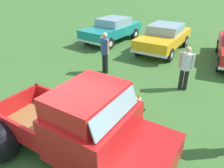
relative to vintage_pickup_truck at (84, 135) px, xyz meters
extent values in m
plane|color=#3D6B2D|center=(-0.39, 0.01, -0.76)|extent=(80.00, 80.00, 0.00)
cylinder|color=black|center=(1.09, 0.84, -0.38)|extent=(0.77, 0.24, 0.76)
cylinder|color=silver|center=(1.09, 0.84, -0.38)|extent=(0.35, 0.24, 0.34)
cylinder|color=black|center=(-1.71, 0.92, -0.38)|extent=(0.77, 0.24, 0.76)
cylinder|color=silver|center=(-1.71, 0.92, -0.38)|extent=(0.35, 0.24, 0.34)
cylinder|color=black|center=(-1.76, -0.82, -0.38)|extent=(0.77, 0.24, 0.76)
cylinder|color=silver|center=(-1.76, -0.82, -0.38)|extent=(0.35, 0.24, 0.34)
sphere|color=black|center=(-1.71, 0.97, -0.32)|extent=(0.99, 0.99, 0.96)
sphere|color=black|center=(-1.76, -0.87, -0.32)|extent=(0.99, 0.99, 0.96)
cube|color=olive|center=(-1.34, 0.04, -0.22)|extent=(2.10, 1.60, 0.04)
cube|color=red|center=(-1.32, 0.77, 0.01)|extent=(2.05, 0.14, 0.50)
cube|color=red|center=(-1.36, -0.69, 0.01)|extent=(2.05, 0.14, 0.50)
cube|color=red|center=(-0.35, 0.01, 0.01)|extent=(0.13, 1.54, 0.50)
cube|color=red|center=(-2.32, 0.07, 0.01)|extent=(0.13, 1.54, 0.50)
cube|color=red|center=(0.26, -0.01, 0.24)|extent=(1.50, 1.74, 0.95)
cube|color=red|center=(0.16, 0.00, 0.94)|extent=(1.20, 1.57, 0.45)
cube|color=#8CADB7|center=(0.81, -0.02, 0.92)|extent=(0.19, 1.46, 0.38)
cube|color=red|center=(1.31, -0.04, 0.04)|extent=(1.30, 1.66, 0.55)
sphere|color=black|center=(1.09, 0.87, -0.34)|extent=(0.95, 0.95, 0.92)
cube|color=silver|center=(-2.63, 0.08, -0.30)|extent=(0.18, 1.98, 0.14)
sphere|color=red|center=(-2.56, 0.87, -0.12)|extent=(0.11, 0.11, 0.11)
cylinder|color=black|center=(-3.76, 7.30, -0.43)|extent=(0.27, 0.68, 0.66)
cylinder|color=silver|center=(-3.76, 7.30, -0.43)|extent=(0.24, 0.32, 0.30)
cylinder|color=black|center=(-5.43, 7.47, -0.43)|extent=(0.27, 0.68, 0.66)
cylinder|color=silver|center=(-5.43, 7.47, -0.43)|extent=(0.24, 0.32, 0.30)
cylinder|color=black|center=(-3.48, 10.06, -0.43)|extent=(0.27, 0.68, 0.66)
cylinder|color=silver|center=(-3.48, 10.06, -0.43)|extent=(0.24, 0.32, 0.30)
cylinder|color=black|center=(-5.15, 10.22, -0.43)|extent=(0.27, 0.68, 0.66)
cylinder|color=silver|center=(-5.15, 10.22, -0.43)|extent=(0.24, 0.32, 0.30)
cube|color=teal|center=(-4.45, 8.76, -0.05)|extent=(2.22, 4.49, 0.55)
cube|color=#8CADB7|center=(-4.44, 8.93, 0.45)|extent=(1.73, 1.97, 0.45)
cube|color=silver|center=(-4.24, 10.87, -0.31)|extent=(1.86, 0.29, 0.12)
cube|color=silver|center=(-4.67, 6.65, -0.31)|extent=(1.86, 0.29, 0.12)
cylinder|color=black|center=(-0.24, 7.18, -0.43)|extent=(0.21, 0.66, 0.66)
cylinder|color=silver|center=(-0.24, 7.18, -0.43)|extent=(0.22, 0.30, 0.30)
cylinder|color=black|center=(-1.93, 7.21, -0.43)|extent=(0.21, 0.66, 0.66)
cylinder|color=silver|center=(-1.93, 7.21, -0.43)|extent=(0.22, 0.30, 0.30)
cylinder|color=black|center=(-0.19, 9.94, -0.43)|extent=(0.21, 0.66, 0.66)
cylinder|color=silver|center=(-0.19, 9.94, -0.43)|extent=(0.22, 0.30, 0.30)
cylinder|color=black|center=(-1.88, 9.97, -0.43)|extent=(0.21, 0.66, 0.66)
cylinder|color=silver|center=(-1.88, 9.97, -0.43)|extent=(0.22, 0.30, 0.30)
cube|color=#F2A819|center=(-1.06, 8.58, -0.05)|extent=(1.89, 4.35, 0.55)
cube|color=#8CADB7|center=(-1.06, 8.75, 0.45)|extent=(1.61, 1.84, 0.45)
cube|color=silver|center=(-1.02, 10.69, -0.31)|extent=(1.87, 0.13, 0.12)
cube|color=silver|center=(-1.10, 6.46, -0.31)|extent=(1.87, 0.13, 0.12)
cylinder|color=black|center=(1.99, 7.10, -0.43)|extent=(0.28, 0.68, 0.66)
cylinder|color=silver|center=(1.99, 7.10, -0.43)|extent=(0.25, 0.32, 0.30)
cylinder|color=black|center=(1.61, 9.96, -0.43)|extent=(0.28, 0.68, 0.66)
cylinder|color=silver|center=(1.61, 9.96, -0.43)|extent=(0.25, 0.32, 0.30)
cylinder|color=black|center=(-2.33, 4.47, -0.33)|extent=(0.19, 0.19, 0.85)
cylinder|color=black|center=(-2.17, 4.41, -0.33)|extent=(0.19, 0.19, 0.85)
cylinder|color=#334C8C|center=(-2.25, 4.44, 0.42)|extent=(0.44, 0.44, 0.64)
cylinder|color=#DBAD84|center=(-2.46, 4.52, 0.45)|extent=(0.12, 0.12, 0.61)
cylinder|color=#DBAD84|center=(-2.05, 4.36, 0.45)|extent=(0.12, 0.12, 0.61)
sphere|color=#DBAD84|center=(-2.25, 4.44, 0.88)|extent=(0.30, 0.30, 0.23)
cylinder|color=black|center=(1.12, 4.62, -0.36)|extent=(0.16, 0.16, 0.80)
cylinder|color=black|center=(0.95, 4.61, -0.36)|extent=(0.16, 0.16, 0.80)
cylinder|color=silver|center=(1.04, 4.61, 0.34)|extent=(0.36, 0.36, 0.60)
cylinder|color=silver|center=(1.26, 4.63, 0.37)|extent=(0.10, 0.10, 0.57)
cylinder|color=#DBAD84|center=(0.82, 4.60, 0.37)|extent=(0.10, 0.10, 0.57)
sphere|color=#DBAD84|center=(1.04, 4.61, 0.78)|extent=(0.23, 0.23, 0.22)
cube|color=black|center=(0.21, 2.46, -0.74)|extent=(0.36, 0.36, 0.03)
cone|color=orange|center=(0.21, 2.46, -0.43)|extent=(0.28, 0.28, 0.60)
cylinder|color=white|center=(0.21, 2.46, -0.34)|extent=(0.17, 0.17, 0.08)
cube|color=black|center=(-1.84, 2.44, -0.74)|extent=(0.36, 0.36, 0.03)
cone|color=orange|center=(-1.84, 2.44, -0.43)|extent=(0.28, 0.28, 0.60)
cylinder|color=white|center=(-1.84, 2.44, -0.34)|extent=(0.17, 0.17, 0.08)
camera|label=1|loc=(2.38, -2.83, 3.12)|focal=34.51mm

